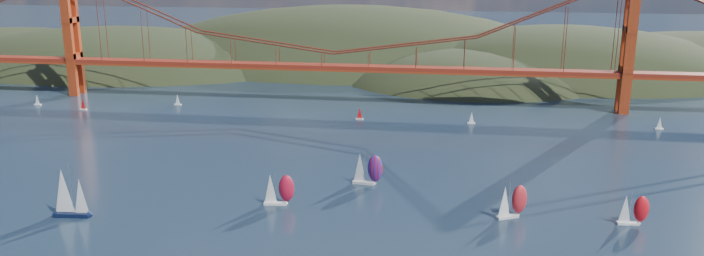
% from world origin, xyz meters
% --- Properties ---
extents(headlands, '(725.00, 225.00, 96.00)m').
position_xyz_m(headlands, '(44.95, 278.29, -12.46)').
color(headlands, black).
rests_on(headlands, ground).
extents(bridge, '(552.00, 12.00, 55.00)m').
position_xyz_m(bridge, '(-1.75, 180.00, 32.23)').
color(bridge, maroon).
rests_on(bridge, ground).
extents(sloop_navy, '(9.30, 5.49, 14.19)m').
position_xyz_m(sloop_navy, '(-45.74, 43.94, 6.26)').
color(sloop_navy, black).
rests_on(sloop_navy, ground).
extents(racer_0, '(8.40, 3.94, 9.48)m').
position_xyz_m(racer_0, '(5.04, 59.41, 4.48)').
color(racer_0, white).
rests_on(racer_0, ground).
extents(racer_1, '(8.52, 6.35, 9.60)m').
position_xyz_m(racer_1, '(65.90, 59.21, 4.54)').
color(racer_1, silver).
rests_on(racer_1, ground).
extents(racer_2, '(7.52, 3.16, 8.57)m').
position_xyz_m(racer_2, '(95.31, 58.93, 4.05)').
color(racer_2, white).
rests_on(racer_2, ground).
extents(racer_rwb, '(9.04, 4.41, 10.18)m').
position_xyz_m(racer_rwb, '(26.54, 78.69, 4.81)').
color(racer_rwb, silver).
rests_on(racer_rwb, ground).
extents(distant_boat_1, '(3.00, 2.00, 4.70)m').
position_xyz_m(distant_boat_1, '(-125.98, 157.39, 2.41)').
color(distant_boat_1, silver).
rests_on(distant_boat_1, ground).
extents(distant_boat_2, '(3.00, 2.00, 4.70)m').
position_xyz_m(distant_boat_2, '(-102.01, 151.99, 2.41)').
color(distant_boat_2, silver).
rests_on(distant_boat_2, ground).
extents(distant_boat_3, '(3.00, 2.00, 4.70)m').
position_xyz_m(distant_boat_3, '(-66.18, 165.93, 2.41)').
color(distant_boat_3, silver).
rests_on(distant_boat_3, ground).
extents(distant_boat_4, '(3.00, 2.00, 4.70)m').
position_xyz_m(distant_boat_4, '(127.74, 153.91, 2.41)').
color(distant_boat_4, silver).
rests_on(distant_boat_4, ground).
extents(distant_boat_8, '(3.00, 2.00, 4.70)m').
position_xyz_m(distant_boat_8, '(58.19, 151.99, 2.41)').
color(distant_boat_8, silver).
rests_on(distant_boat_8, ground).
extents(distant_boat_9, '(3.00, 2.00, 4.70)m').
position_xyz_m(distant_boat_9, '(14.56, 152.63, 2.41)').
color(distant_boat_9, silver).
rests_on(distant_boat_9, ground).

